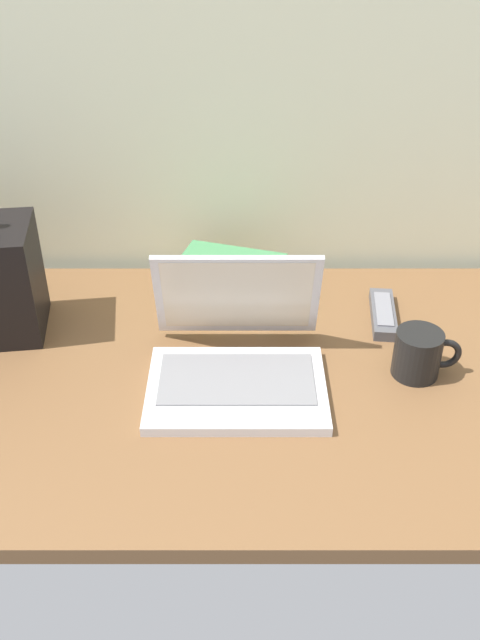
# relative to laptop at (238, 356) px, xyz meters

# --- Properties ---
(desk) EXTENTS (1.60, 0.76, 0.03)m
(desk) POSITION_rel_laptop_xyz_m (0.01, 0.00, -0.06)
(desk) COLOR brown
(desk) RESTS_ON ground
(laptop) EXTENTS (0.31, 0.29, 0.21)m
(laptop) POSITION_rel_laptop_xyz_m (0.00, 0.00, 0.00)
(laptop) COLOR silver
(laptop) RESTS_ON desk
(coffee_mug) EXTENTS (0.12, 0.08, 0.09)m
(coffee_mug) POSITION_rel_laptop_xyz_m (0.32, 0.01, -0.00)
(coffee_mug) COLOR black
(coffee_mug) RESTS_ON desk
(remote_control_near) EXTENTS (0.06, 0.16, 0.02)m
(remote_control_near) POSITION_rel_laptop_xyz_m (0.29, 0.18, -0.03)
(remote_control_near) COLOR #4C4C51
(remote_control_near) RESTS_ON desk
(book_stack) EXTENTS (0.23, 0.19, 0.10)m
(book_stack) POSITION_rel_laptop_xyz_m (-0.01, 0.25, 0.00)
(book_stack) COLOR silver
(book_stack) RESTS_ON desk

